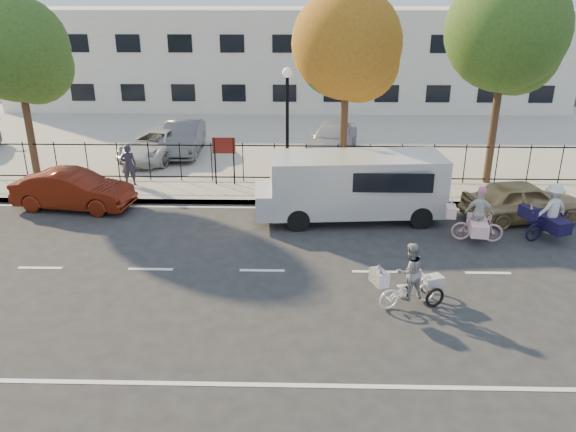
{
  "coord_description": "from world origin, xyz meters",
  "views": [
    {
      "loc": [
        1.02,
        -13.36,
        6.91
      ],
      "look_at": [
        0.66,
        1.2,
        1.1
      ],
      "focal_mm": 35.0,
      "sensor_mm": 36.0,
      "label": 1
    }
  ],
  "objects_px": {
    "lot_car_b": "(157,144)",
    "lamppost": "(287,106)",
    "red_sedan": "(73,190)",
    "gold_sedan": "(523,201)",
    "white_van": "(353,184)",
    "lot_car_c": "(183,138)",
    "unicorn_bike": "(477,221)",
    "bull_bike": "(550,217)",
    "zebra_trike": "(409,282)",
    "pedestrian": "(129,165)",
    "lot_car_d": "(332,138)"
  },
  "relations": [
    {
      "from": "lamppost",
      "to": "red_sedan",
      "type": "relative_size",
      "value": 1.08
    },
    {
      "from": "lamppost",
      "to": "white_van",
      "type": "relative_size",
      "value": 0.71
    },
    {
      "from": "lot_car_b",
      "to": "lot_car_d",
      "type": "relative_size",
      "value": 1.08
    },
    {
      "from": "white_van",
      "to": "lot_car_d",
      "type": "xyz_separation_m",
      "value": [
        -0.28,
        7.55,
        -0.32
      ]
    },
    {
      "from": "bull_bike",
      "to": "lot_car_c",
      "type": "xyz_separation_m",
      "value": [
        -12.74,
        8.88,
        0.16
      ]
    },
    {
      "from": "unicorn_bike",
      "to": "gold_sedan",
      "type": "xyz_separation_m",
      "value": [
        1.96,
        1.72,
        0.03
      ]
    },
    {
      "from": "bull_bike",
      "to": "gold_sedan",
      "type": "distance_m",
      "value": 1.52
    },
    {
      "from": "lamppost",
      "to": "pedestrian",
      "type": "distance_m",
      "value": 6.33
    },
    {
      "from": "bull_bike",
      "to": "pedestrian",
      "type": "xyz_separation_m",
      "value": [
        -13.87,
        4.36,
        0.23
      ]
    },
    {
      "from": "lamppost",
      "to": "white_van",
      "type": "bearing_deg",
      "value": -54.0
    },
    {
      "from": "lot_car_c",
      "to": "white_van",
      "type": "bearing_deg",
      "value": -48.24
    },
    {
      "from": "pedestrian",
      "to": "bull_bike",
      "type": "bearing_deg",
      "value": 150.93
    },
    {
      "from": "pedestrian",
      "to": "lot_car_c",
      "type": "relative_size",
      "value": 0.36
    },
    {
      "from": "unicorn_bike",
      "to": "lot_car_b",
      "type": "relative_size",
      "value": 0.39
    },
    {
      "from": "lot_car_b",
      "to": "gold_sedan",
      "type": "bearing_deg",
      "value": -12.31
    },
    {
      "from": "red_sedan",
      "to": "gold_sedan",
      "type": "distance_m",
      "value": 14.94
    },
    {
      "from": "zebra_trike",
      "to": "lot_car_d",
      "type": "distance_m",
      "value": 13.1
    },
    {
      "from": "lamppost",
      "to": "lot_car_c",
      "type": "bearing_deg",
      "value": 137.6
    },
    {
      "from": "pedestrian",
      "to": "lot_car_c",
      "type": "xyz_separation_m",
      "value": [
        1.13,
        4.53,
        -0.07
      ]
    },
    {
      "from": "lot_car_b",
      "to": "lot_car_c",
      "type": "xyz_separation_m",
      "value": [
        0.98,
        0.9,
        0.09
      ]
    },
    {
      "from": "lot_car_d",
      "to": "lot_car_b",
      "type": "bearing_deg",
      "value": -154.15
    },
    {
      "from": "red_sedan",
      "to": "lot_car_c",
      "type": "height_order",
      "value": "lot_car_c"
    },
    {
      "from": "pedestrian",
      "to": "lot_car_b",
      "type": "relative_size",
      "value": 0.35
    },
    {
      "from": "white_van",
      "to": "gold_sedan",
      "type": "height_order",
      "value": "white_van"
    },
    {
      "from": "zebra_trike",
      "to": "gold_sedan",
      "type": "relative_size",
      "value": 0.47
    },
    {
      "from": "pedestrian",
      "to": "lot_car_d",
      "type": "distance_m",
      "value": 9.13
    },
    {
      "from": "lot_car_b",
      "to": "lamppost",
      "type": "bearing_deg",
      "value": -17.69
    },
    {
      "from": "unicorn_bike",
      "to": "gold_sedan",
      "type": "height_order",
      "value": "unicorn_bike"
    },
    {
      "from": "white_van",
      "to": "gold_sedan",
      "type": "bearing_deg",
      "value": -4.57
    },
    {
      "from": "zebra_trike",
      "to": "unicorn_bike",
      "type": "relative_size",
      "value": 1.06
    },
    {
      "from": "unicorn_bike",
      "to": "zebra_trike",
      "type": "bearing_deg",
      "value": 153.21
    },
    {
      "from": "white_van",
      "to": "pedestrian",
      "type": "bearing_deg",
      "value": 156.03
    },
    {
      "from": "lot_car_c",
      "to": "pedestrian",
      "type": "bearing_deg",
      "value": -105.7
    },
    {
      "from": "zebra_trike",
      "to": "red_sedan",
      "type": "bearing_deg",
      "value": 37.04
    },
    {
      "from": "zebra_trike",
      "to": "lot_car_d",
      "type": "xyz_separation_m",
      "value": [
        -1.17,
        13.05,
        0.23
      ]
    },
    {
      "from": "zebra_trike",
      "to": "lot_car_c",
      "type": "distance_m",
      "value": 15.09
    },
    {
      "from": "lamppost",
      "to": "zebra_trike",
      "type": "relative_size",
      "value": 2.34
    },
    {
      "from": "zebra_trike",
      "to": "lot_car_b",
      "type": "height_order",
      "value": "zebra_trike"
    },
    {
      "from": "lot_car_c",
      "to": "lot_car_b",
      "type": "bearing_deg",
      "value": -138.98
    },
    {
      "from": "unicorn_bike",
      "to": "red_sedan",
      "type": "distance_m",
      "value": 13.18
    },
    {
      "from": "bull_bike",
      "to": "lot_car_b",
      "type": "relative_size",
      "value": 0.43
    },
    {
      "from": "white_van",
      "to": "red_sedan",
      "type": "bearing_deg",
      "value": 171.17
    },
    {
      "from": "gold_sedan",
      "to": "white_van",
      "type": "bearing_deg",
      "value": 78.86
    },
    {
      "from": "bull_bike",
      "to": "white_van",
      "type": "distance_m",
      "value": 5.97
    },
    {
      "from": "gold_sedan",
      "to": "pedestrian",
      "type": "height_order",
      "value": "pedestrian"
    },
    {
      "from": "lamppost",
      "to": "lot_car_b",
      "type": "relative_size",
      "value": 0.97
    },
    {
      "from": "zebra_trike",
      "to": "gold_sedan",
      "type": "bearing_deg",
      "value": -62.02
    },
    {
      "from": "lamppost",
      "to": "gold_sedan",
      "type": "xyz_separation_m",
      "value": [
        7.69,
        -3.0,
        -2.45
      ]
    },
    {
      "from": "lamppost",
      "to": "red_sedan",
      "type": "distance_m",
      "value": 7.97
    },
    {
      "from": "lot_car_c",
      "to": "gold_sedan",
      "type": "bearing_deg",
      "value": -32.21
    }
  ]
}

